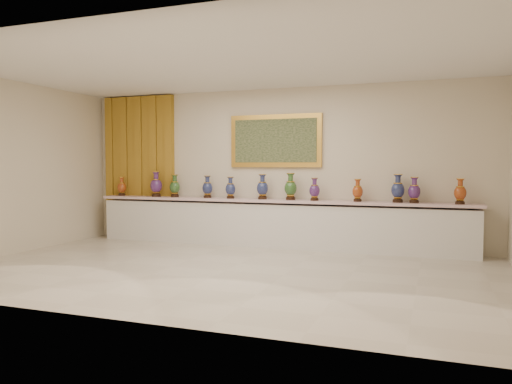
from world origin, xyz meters
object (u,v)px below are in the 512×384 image
(vase_1, at_px, (156,185))
(vase_2, at_px, (175,187))
(counter, at_px, (273,224))
(vase_0, at_px, (122,187))

(vase_1, bearing_deg, vase_2, 7.31)
(counter, xyz_separation_m, vase_1, (-2.50, -0.05, 0.69))
(vase_0, bearing_deg, vase_2, 0.61)
(counter, relative_size, vase_1, 14.16)
(counter, height_order, vase_2, vase_2)
(vase_0, height_order, vase_2, vase_2)
(vase_1, distance_m, vase_2, 0.40)
(counter, height_order, vase_0, vase_0)
(vase_0, xyz_separation_m, vase_1, (0.85, -0.04, 0.05))
(counter, height_order, vase_1, vase_1)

